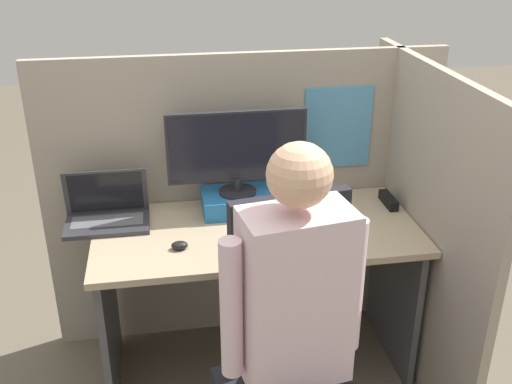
{
  "coord_description": "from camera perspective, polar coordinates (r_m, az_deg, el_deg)",
  "views": [
    {
      "loc": [
        -0.38,
        -1.93,
        1.98
      ],
      "look_at": [
        -0.03,
        0.16,
        1.0
      ],
      "focal_mm": 42.0,
      "sensor_mm": 36.0,
      "label": 1
    }
  ],
  "objects": [
    {
      "name": "desk",
      "position": [
        2.69,
        0.08,
        -7.05
      ],
      "size": [
        1.4,
        0.65,
        0.75
      ],
      "color": "tan",
      "rests_on": "ground"
    },
    {
      "name": "cubicle_panel_back",
      "position": [
        2.91,
        -0.98,
        -0.75
      ],
      "size": [
        1.9,
        0.05,
        1.44
      ],
      "color": "gray",
      "rests_on": "ground"
    },
    {
      "name": "stapler",
      "position": [
        2.86,
        12.5,
        -0.78
      ],
      "size": [
        0.04,
        0.16,
        0.05
      ],
      "color": "black",
      "rests_on": "desk"
    },
    {
      "name": "mouse",
      "position": [
        2.45,
        -7.29,
        -5.06
      ],
      "size": [
        0.07,
        0.05,
        0.03
      ],
      "color": "black",
      "rests_on": "desk"
    },
    {
      "name": "office_chair",
      "position": [
        2.2,
        3.2,
        -15.23
      ],
      "size": [
        0.54,
        0.58,
        1.13
      ],
      "color": "black",
      "rests_on": "ground"
    },
    {
      "name": "paper_box",
      "position": [
        2.73,
        -1.75,
        -0.9
      ],
      "size": [
        0.32,
        0.23,
        0.09
      ],
      "color": "#236BAD",
      "rests_on": "desk"
    },
    {
      "name": "cubicle_panel_right",
      "position": [
        2.76,
        15.38,
        -3.38
      ],
      "size": [
        0.04,
        1.28,
        1.44
      ],
      "color": "gray",
      "rests_on": "ground"
    },
    {
      "name": "person",
      "position": [
        1.91,
        3.68,
        -12.93
      ],
      "size": [
        0.47,
        0.48,
        1.41
      ],
      "color": "black",
      "rests_on": "ground"
    },
    {
      "name": "carrot_toy",
      "position": [
        2.37,
        0.82,
        -5.82
      ],
      "size": [
        0.04,
        0.15,
        0.04
      ],
      "color": "orange",
      "rests_on": "desk"
    },
    {
      "name": "laptop",
      "position": [
        2.69,
        -14.0,
        -2.06
      ],
      "size": [
        0.36,
        0.21,
        0.23
      ],
      "color": "#2D2D33",
      "rests_on": "desk"
    },
    {
      "name": "monitor",
      "position": [
        2.64,
        -1.83,
        4.04
      ],
      "size": [
        0.62,
        0.17,
        0.38
      ],
      "color": "#232328",
      "rests_on": "paper_box"
    }
  ]
}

